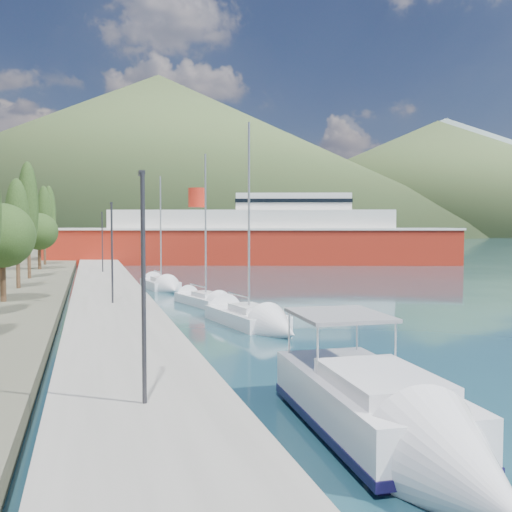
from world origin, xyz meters
name	(u,v)px	position (x,y,z in m)	size (l,w,h in m)	color
ground	(133,248)	(0.00, 120.00, 0.00)	(1400.00, 1400.00, 0.00)	#1B414D
quay	(107,289)	(-9.00, 26.00, 0.40)	(5.00, 88.00, 0.80)	gray
hills_far	(223,163)	(138.59, 618.73, 77.39)	(1480.00, 900.00, 180.00)	slate
hills_near	(246,165)	(98.04, 372.50, 49.18)	(1010.00, 520.00, 115.00)	#42552D
tree_row	(26,223)	(-15.51, 31.90, 5.72)	(4.04, 61.43, 10.52)	#47301E
lamp_posts	(111,248)	(-9.00, 15.42, 4.08)	(0.15, 45.20, 6.06)	#2D2D33
motor_cruiser	(397,432)	(-3.46, -9.49, 0.61)	(3.40, 10.12, 3.68)	#130E34
sailboat_near	(263,324)	(-1.66, 7.11, 0.32)	(3.94, 8.65, 11.98)	silver
sailboat_mid	(216,304)	(-2.30, 15.64, 0.28)	(3.87, 7.98, 11.11)	silver
sailboat_far	(166,287)	(-4.13, 27.09, 0.30)	(3.29, 7.48, 10.63)	silver
ferry	(254,239)	(12.98, 59.33, 3.53)	(59.47, 29.33, 11.61)	#A62214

